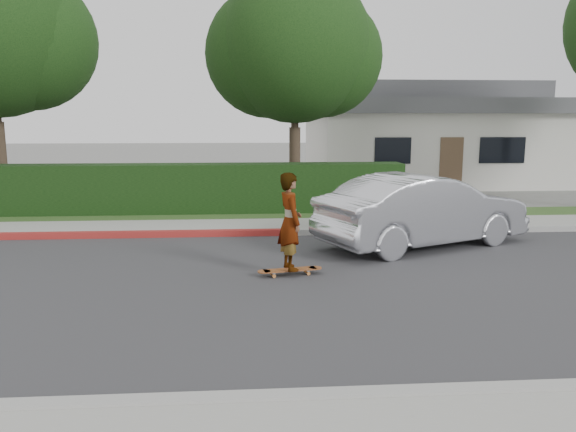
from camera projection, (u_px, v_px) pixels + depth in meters
name	position (u px, v px, depth m)	size (l,w,h in m)	color
ground	(251.00, 285.00, 9.45)	(120.00, 120.00, 0.00)	slate
road	(251.00, 285.00, 9.44)	(60.00, 8.00, 0.01)	#2D2D30
curb_near	(254.00, 401.00, 5.40)	(60.00, 0.20, 0.15)	#9E9E99
curb_far	(250.00, 233.00, 13.46)	(60.00, 0.20, 0.15)	#9E9E99
curb_red_section	(36.00, 236.00, 13.11)	(12.00, 0.21, 0.15)	maroon
sidewalk_far	(249.00, 227.00, 14.35)	(60.00, 1.60, 0.12)	gray
planting_strip	(249.00, 216.00, 15.93)	(60.00, 1.60, 0.10)	#2D4C1E
hedge	(145.00, 190.00, 16.18)	(15.00, 1.00, 1.50)	black
tree_center	(294.00, 51.00, 17.75)	(5.66, 4.84, 7.44)	#33261C
house	(425.00, 135.00, 25.39)	(10.60, 8.60, 4.30)	beige
skateboard	(290.00, 270.00, 10.02)	(1.21, 0.46, 0.11)	#BC7033
skateboarder	(290.00, 222.00, 9.87)	(0.63, 0.41, 1.73)	white
car_silver	(423.00, 210.00, 12.27)	(1.69, 4.84, 1.59)	silver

